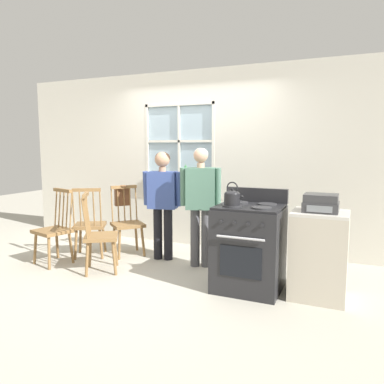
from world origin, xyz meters
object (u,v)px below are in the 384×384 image
chair_center_cluster (99,236)px  potted_plant (185,174)px  person_teen_center (201,197)px  side_counter (319,255)px  chair_near_stove (54,230)px  kettle (232,197)px  person_elderly_left (163,195)px  stereo (321,203)px  handbag (122,196)px  chair_by_window (127,224)px  stove (249,247)px  chair_near_wall (90,225)px

chair_center_cluster → potted_plant: size_ratio=3.93×
person_teen_center → side_counter: bearing=-33.7°
chair_near_stove → kettle: size_ratio=4.01×
person_elderly_left → stereo: bearing=-25.7°
handbag → stereo: bearing=-13.5°
chair_by_window → side_counter: size_ratio=1.10×
chair_near_stove → stove: stove is taller
chair_near_stove → side_counter: 3.33m
chair_center_cluster → chair_by_window: bearing=-26.3°
stove → chair_near_wall: bearing=173.3°
chair_near_wall → person_elderly_left: size_ratio=0.67×
kettle → potted_plant: potted_plant is taller
person_elderly_left → side_counter: bearing=-25.2°
person_elderly_left → handbag: size_ratio=4.82×
chair_near_wall → handbag: (0.26, 0.44, 0.37)m
chair_by_window → handbag: 0.44m
handbag → chair_near_stove: bearing=-118.7°
handbag → side_counter: 2.93m
chair_by_window → person_elderly_left: size_ratio=0.67×
stove → stereo: (0.71, 0.04, 0.51)m
chair_near_wall → handbag: 0.64m
handbag → person_elderly_left: bearing=-10.9°
stove → side_counter: stove is taller
chair_center_cluster → handbag: bearing=-16.7°
chair_center_cluster → person_elderly_left: 1.01m
potted_plant → stereo: potted_plant is taller
kettle → handbag: (-1.96, 0.86, -0.21)m
side_counter → stereo: stereo is taller
chair_near_wall → stove: (2.38, -0.28, 0.03)m
person_elderly_left → stereo: 2.16m
chair_near_wall → person_teen_center: 1.68m
chair_near_stove → person_teen_center: size_ratio=0.65×
chair_center_cluster → handbag: 1.02m
chair_center_cluster → chair_near_wall: bearing=15.5°
side_counter → chair_center_cluster: bearing=-174.5°
person_elderly_left → kettle: bearing=-41.7°
stove → handbag: stove is taller
chair_center_cluster → person_elderly_left: (0.48, 0.77, 0.45)m
handbag → stereo: (2.84, -0.68, 0.17)m
chair_by_window → stereo: size_ratio=2.91×
stove → handbag: 2.27m
potted_plant → side_counter: potted_plant is taller
chair_by_window → chair_near_stove: bearing=178.6°
chair_by_window → handbag: size_ratio=3.22×
stove → side_counter: bearing=5.1°
chair_by_window → chair_near_stove: (-0.66, -0.73, 0.00)m
potted_plant → side_counter: size_ratio=0.28×
chair_by_window → stove: (1.94, -0.57, 0.03)m
person_elderly_left → side_counter: size_ratio=1.64×
chair_near_wall → side_counter: (3.09, -0.22, 0.00)m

